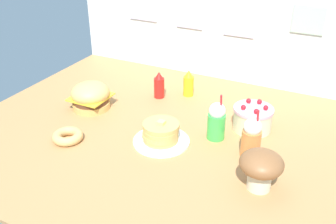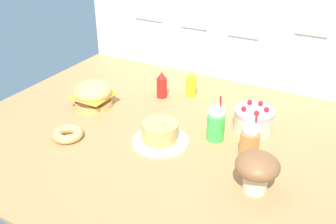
{
  "view_description": "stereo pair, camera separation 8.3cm",
  "coord_description": "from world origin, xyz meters",
  "views": [
    {
      "loc": [
        0.94,
        -1.78,
        1.23
      ],
      "look_at": [
        0.04,
        0.05,
        0.12
      ],
      "focal_mm": 41.57,
      "sensor_mm": 36.0,
      "label": 1
    },
    {
      "loc": [
        1.02,
        -1.74,
        1.23
      ],
      "look_at": [
        0.04,
        0.05,
        0.12
      ],
      "focal_mm": 41.57,
      "sensor_mm": 36.0,
      "label": 2
    }
  ],
  "objects": [
    {
      "name": "ground_plane",
      "position": [
        0.0,
        0.0,
        -0.01
      ],
      "size": [
        2.36,
        1.92,
        0.02
      ],
      "primitive_type": "cube",
      "color": "#B27F4C"
    },
    {
      "name": "mustard_bottle",
      "position": [
        -0.05,
        0.55,
        0.09
      ],
      "size": [
        0.07,
        0.07,
        0.19
      ],
      "color": "yellow",
      "rests_on": "ground_plane"
    },
    {
      "name": "orange_float_cup",
      "position": [
        0.56,
        0.01,
        0.11
      ],
      "size": [
        0.11,
        0.11,
        0.29
      ],
      "color": "orange",
      "rests_on": "ground_plane"
    },
    {
      "name": "ketchup_bottle",
      "position": [
        -0.22,
        0.43,
        0.09
      ],
      "size": [
        0.07,
        0.07,
        0.19
      ],
      "color": "red",
      "rests_on": "ground_plane"
    },
    {
      "name": "layer_cake",
      "position": [
        0.49,
        0.29,
        0.07
      ],
      "size": [
        0.24,
        0.24,
        0.18
      ],
      "color": "beige",
      "rests_on": "ground_plane"
    },
    {
      "name": "donut_pink_glaze",
      "position": [
        -0.44,
        -0.31,
        0.03
      ],
      "size": [
        0.18,
        0.18,
        0.05
      ],
      "color": "tan",
      "rests_on": "ground_plane"
    },
    {
      "name": "cream_soda_cup",
      "position": [
        0.33,
        0.1,
        0.11
      ],
      "size": [
        0.11,
        0.11,
        0.29
      ],
      "color": "green",
      "rests_on": "ground_plane"
    },
    {
      "name": "pancake_stack",
      "position": [
        0.06,
        -0.09,
        0.05
      ],
      "size": [
        0.33,
        0.33,
        0.14
      ],
      "color": "white",
      "rests_on": "ground_plane"
    },
    {
      "name": "mushroom_stool",
      "position": [
        0.67,
        -0.24,
        0.13
      ],
      "size": [
        0.21,
        0.21,
        0.2
      ],
      "color": "beige",
      "rests_on": "ground_plane"
    },
    {
      "name": "back_wall",
      "position": [
        -0.0,
        0.96,
        0.42
      ],
      "size": [
        2.36,
        0.04,
        0.83
      ],
      "color": "silver",
      "rests_on": "ground_plane"
    },
    {
      "name": "burger",
      "position": [
        -0.56,
        0.08,
        0.09
      ],
      "size": [
        0.26,
        0.26,
        0.18
      ],
      "color": "#DBA859",
      "rests_on": "ground_plane"
    }
  ]
}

